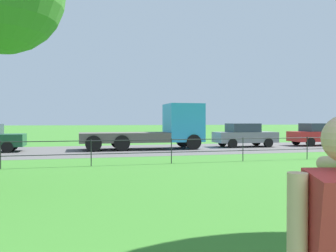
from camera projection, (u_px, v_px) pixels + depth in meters
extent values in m
cube|color=#565454|center=(114.00, 150.00, 20.13)|extent=(80.00, 7.99, 0.01)
cylinder|color=#232328|center=(0.00, 155.00, 12.26)|extent=(0.04, 0.04, 1.00)
cylinder|color=#232328|center=(91.00, 153.00, 13.06)|extent=(0.04, 0.04, 1.00)
cylinder|color=#232328|center=(171.00, 151.00, 13.85)|extent=(0.04, 0.04, 1.00)
cylinder|color=#232328|center=(243.00, 149.00, 14.65)|extent=(0.04, 0.04, 1.00)
cylinder|color=#232328|center=(307.00, 148.00, 15.45)|extent=(0.04, 0.04, 1.00)
cylinder|color=#232328|center=(132.00, 153.00, 13.46)|extent=(28.16, 0.03, 0.03)
cylinder|color=#232328|center=(132.00, 140.00, 13.45)|extent=(28.16, 0.03, 0.03)
cylinder|color=tan|center=(297.00, 242.00, 1.55)|extent=(0.09, 0.09, 0.62)
cylinder|color=black|center=(13.00, 145.00, 19.99)|extent=(0.60, 0.20, 0.60)
cylinder|color=black|center=(7.00, 147.00, 18.43)|extent=(0.60, 0.20, 0.60)
cube|color=#2D99D1|center=(183.00, 123.00, 21.48)|extent=(2.13, 2.32, 2.30)
cube|color=#283342|center=(197.00, 117.00, 21.69)|extent=(0.14, 1.84, 0.87)
cube|color=#56514C|center=(124.00, 137.00, 20.60)|extent=(5.23, 2.36, 0.56)
cylinder|color=black|center=(183.00, 140.00, 22.60)|extent=(0.90, 0.31, 0.90)
cylinder|color=black|center=(193.00, 142.00, 20.54)|extent=(0.90, 0.31, 0.90)
cylinder|color=black|center=(118.00, 141.00, 21.57)|extent=(0.90, 0.31, 0.90)
cylinder|color=black|center=(122.00, 143.00, 19.52)|extent=(0.90, 0.31, 0.90)
cylinder|color=black|center=(92.00, 141.00, 21.19)|extent=(0.90, 0.31, 0.90)
cylinder|color=black|center=(93.00, 144.00, 19.14)|extent=(0.90, 0.31, 0.90)
cube|color=slate|center=(245.00, 137.00, 22.83)|extent=(4.04, 1.79, 0.68)
cube|color=#2D3847|center=(243.00, 128.00, 22.79)|extent=(1.94, 1.56, 0.56)
cylinder|color=black|center=(256.00, 141.00, 23.91)|extent=(0.60, 0.21, 0.60)
cylinder|color=black|center=(268.00, 143.00, 22.34)|extent=(0.60, 0.21, 0.60)
cylinder|color=black|center=(222.00, 142.00, 23.34)|extent=(0.60, 0.21, 0.60)
cylinder|color=black|center=(232.00, 143.00, 21.77)|extent=(0.60, 0.21, 0.60)
cube|color=red|center=(319.00, 136.00, 24.09)|extent=(4.03, 1.78, 0.68)
cube|color=#2D3847|center=(317.00, 127.00, 24.05)|extent=(1.93, 1.56, 0.56)
cylinder|color=black|center=(326.00, 140.00, 25.17)|extent=(0.60, 0.21, 0.60)
cylinder|color=black|center=(296.00, 141.00, 24.59)|extent=(0.60, 0.21, 0.60)
cylinder|color=black|center=(310.00, 142.00, 23.02)|extent=(0.60, 0.21, 0.60)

